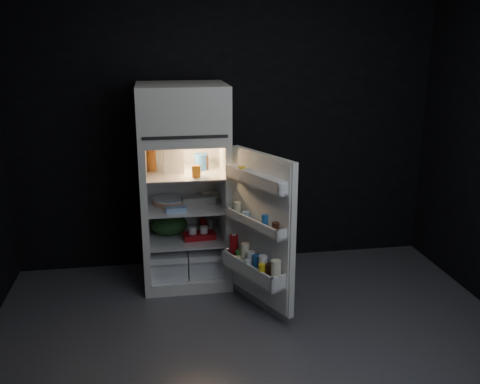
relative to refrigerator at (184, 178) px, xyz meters
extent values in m
cube|color=#525258|center=(0.43, -1.32, -0.96)|extent=(4.00, 3.40, 0.00)
cube|color=black|center=(0.43, 0.38, 0.39)|extent=(4.00, 0.00, 2.70)
cube|color=black|center=(0.43, -3.02, 0.39)|extent=(4.00, 0.00, 2.70)
cube|color=white|center=(0.00, -0.02, -0.91)|extent=(0.76, 0.70, 0.10)
cube|color=white|center=(-0.35, -0.02, -0.26)|extent=(0.05, 0.70, 1.20)
cube|color=white|center=(0.36, -0.02, -0.26)|extent=(0.05, 0.70, 1.20)
cube|color=white|center=(0.00, 0.30, -0.26)|extent=(0.66, 0.05, 1.20)
cube|color=white|center=(0.00, -0.02, 0.37)|extent=(0.76, 0.70, 0.06)
cube|color=white|center=(0.00, -0.02, 0.61)|extent=(0.76, 0.70, 0.42)
cube|color=black|center=(0.00, -0.38, 0.43)|extent=(0.68, 0.01, 0.02)
cube|color=white|center=(-0.33, -0.05, -0.26)|extent=(0.01, 0.65, 1.20)
cube|color=white|center=(0.33, -0.05, -0.26)|extent=(0.01, 0.65, 1.20)
cube|color=white|center=(0.00, -0.05, 0.34)|extent=(0.66, 0.65, 0.01)
cube|color=white|center=(0.00, -0.05, -0.85)|extent=(0.66, 0.65, 0.01)
cube|color=white|center=(0.00, -0.05, 0.06)|extent=(0.65, 0.63, 0.01)
cube|color=white|center=(0.00, -0.05, -0.24)|extent=(0.65, 0.63, 0.01)
cube|color=white|center=(0.00, -0.05, -0.54)|extent=(0.65, 0.63, 0.01)
cube|color=white|center=(-0.16, -0.03, -0.74)|extent=(0.32, 0.59, 0.22)
cube|color=white|center=(0.17, -0.03, -0.74)|extent=(0.32, 0.59, 0.22)
cube|color=white|center=(-0.16, -0.35, -0.65)|extent=(0.32, 0.02, 0.03)
cube|color=white|center=(0.17, -0.35, -0.65)|extent=(0.32, 0.02, 0.03)
cube|color=#FFE5B2|center=(0.00, -0.10, 0.32)|extent=(0.14, 0.14, 0.02)
cube|color=white|center=(0.57, -0.70, -0.26)|extent=(0.37, 0.71, 1.22)
cube|color=white|center=(0.54, -0.72, -0.26)|extent=(0.31, 0.65, 1.18)
cube|color=white|center=(0.50, -0.73, 0.11)|extent=(0.37, 0.65, 0.02)
cube|color=white|center=(0.47, -0.75, 0.15)|extent=(0.31, 0.62, 0.10)
cube|color=white|center=(0.64, -1.03, 0.15)|extent=(0.09, 0.06, 0.10)
cube|color=white|center=(0.36, -0.44, 0.15)|extent=(0.09, 0.06, 0.10)
cube|color=white|center=(0.50, -0.74, -0.22)|extent=(0.38, 0.66, 0.02)
cube|color=white|center=(0.46, -0.75, -0.19)|extent=(0.31, 0.62, 0.09)
cube|color=white|center=(0.64, -1.03, -0.19)|extent=(0.10, 0.06, 0.09)
cube|color=white|center=(0.36, -0.44, -0.19)|extent=(0.10, 0.06, 0.09)
cube|color=white|center=(0.48, -0.74, -0.63)|extent=(0.42, 0.67, 0.02)
cube|color=white|center=(0.43, -0.77, -0.57)|extent=(0.31, 0.62, 0.13)
cube|color=white|center=(0.62, -1.04, -0.57)|extent=(0.14, 0.08, 0.13)
cube|color=white|center=(0.34, -0.45, -0.57)|extent=(0.14, 0.08, 0.13)
cube|color=white|center=(0.50, -0.73, 0.21)|extent=(0.36, 0.64, 0.02)
cylinder|color=silver|center=(0.52, -0.77, 0.17)|extent=(0.08, 0.08, 0.08)
cylinder|color=yellow|center=(0.42, -0.57, 0.17)|extent=(0.08, 0.08, 0.10)
cylinder|color=black|center=(0.61, -0.97, -0.16)|extent=(0.07, 0.07, 0.10)
cylinder|color=#1D549E|center=(0.55, -0.85, -0.15)|extent=(0.07, 0.07, 0.12)
cylinder|color=#91B6E0|center=(0.45, -0.63, -0.17)|extent=(0.08, 0.08, 0.08)
cylinder|color=#F4F2C8|center=(0.39, -0.52, -0.14)|extent=(0.07, 0.07, 0.13)
cylinder|color=#F4F2C8|center=(0.61, -1.02, -0.50)|extent=(0.10, 0.10, 0.22)
cylinder|color=black|center=(0.57, -0.94, -0.53)|extent=(0.08, 0.08, 0.16)
cylinder|color=white|center=(0.54, -0.87, -0.51)|extent=(0.09, 0.09, 0.20)
cylinder|color=#1D549E|center=(0.51, -0.80, -0.52)|extent=(0.09, 0.09, 0.18)
cylinder|color=silver|center=(0.47, -0.73, -0.52)|extent=(0.09, 0.09, 0.18)
cylinder|color=#F4F2C8|center=(0.44, -0.65, -0.50)|extent=(0.09, 0.09, 0.23)
cylinder|color=#338C33|center=(0.40, -0.58, -0.55)|extent=(0.09, 0.09, 0.14)
cylinder|color=maroon|center=(0.37, -0.51, -0.49)|extent=(0.10, 0.10, 0.25)
cylinder|color=yellow|center=(0.52, -0.92, -0.54)|extent=(0.07, 0.07, 0.16)
cylinder|color=silver|center=(0.44, -0.76, -0.55)|extent=(0.08, 0.08, 0.13)
cylinder|color=#F4F2C8|center=(0.38, -0.63, -0.56)|extent=(0.08, 0.08, 0.11)
cylinder|color=white|center=(0.37, -0.51, -0.37)|extent=(0.05, 0.05, 0.02)
cube|color=white|center=(-0.09, -0.04, 0.19)|extent=(0.17, 0.17, 0.24)
cylinder|color=#1D549E|center=(0.16, 0.02, 0.14)|extent=(0.13, 0.13, 0.14)
cylinder|color=black|center=(0.18, 0.01, 0.14)|extent=(0.09, 0.09, 0.13)
cylinder|color=orange|center=(-0.27, 0.04, 0.18)|extent=(0.09, 0.09, 0.22)
cube|color=orange|center=(0.09, -0.24, 0.12)|extent=(0.08, 0.06, 0.10)
cube|color=gray|center=(0.12, -0.06, -0.19)|extent=(0.30, 0.14, 0.07)
cylinder|color=#AD7B5B|center=(-0.12, 0.01, -0.21)|extent=(0.34, 0.34, 0.04)
cube|color=#91B6E0|center=(-0.09, -0.23, -0.21)|extent=(0.18, 0.10, 0.04)
cube|color=#F4F2C8|center=(0.24, 0.12, -0.20)|extent=(0.16, 0.15, 0.05)
ellipsoid|color=#193815|center=(-0.15, 0.02, -0.43)|extent=(0.40, 0.36, 0.20)
cube|color=maroon|center=(0.12, -0.12, -0.50)|extent=(0.29, 0.17, 0.05)
cylinder|color=maroon|center=(0.17, 0.16, -0.48)|extent=(0.06, 0.06, 0.09)
cylinder|color=silver|center=(0.24, 0.13, -0.48)|extent=(0.07, 0.07, 0.09)
camera|label=1|loc=(-0.25, -4.58, 1.21)|focal=40.00mm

